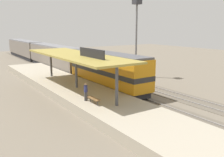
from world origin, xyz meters
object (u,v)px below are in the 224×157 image
object	(u,v)px
locomotive	(107,70)
person_waiting	(86,91)
light_mast	(137,22)
platform_bench	(94,99)
passenger_carriage_front	(54,57)
passenger_carriage_rear	(24,49)

from	to	relation	value
locomotive	person_waiting	world-z (taller)	locomotive
locomotive	person_waiting	distance (m)	8.53
light_mast	person_waiting	size ratio (longest dim) A/B	6.84
platform_bench	passenger_carriage_front	world-z (taller)	passenger_carriage_front
passenger_carriage_front	person_waiting	bearing A→B (deg)	-104.46
passenger_carriage_rear	person_waiting	xyz separation A→B (m)	(-6.16, -44.68, -0.46)
passenger_carriage_front	passenger_carriage_rear	xyz separation A→B (m)	(0.00, 20.80, 0.00)
passenger_carriage_front	light_mast	bearing A→B (deg)	-61.26
passenger_carriage_front	light_mast	distance (m)	17.33
passenger_carriage_front	passenger_carriage_rear	bearing A→B (deg)	90.00
passenger_carriage_rear	platform_bench	bearing A→B (deg)	-97.45
passenger_carriage_front	light_mast	size ratio (longest dim) A/B	1.71
locomotive	passenger_carriage_rear	bearing A→B (deg)	90.00
platform_bench	light_mast	xyz separation A→B (m)	(13.80, 10.88, 7.05)
platform_bench	locomotive	world-z (taller)	locomotive
passenger_carriage_front	person_waiting	distance (m)	24.67
platform_bench	person_waiting	xyz separation A→B (m)	(-0.16, 1.22, 0.51)
locomotive	person_waiting	size ratio (longest dim) A/B	8.44
light_mast	person_waiting	world-z (taller)	light_mast
light_mast	locomotive	bearing A→B (deg)	-154.18
light_mast	passenger_carriage_front	bearing A→B (deg)	118.74
passenger_carriage_front	person_waiting	size ratio (longest dim) A/B	11.70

